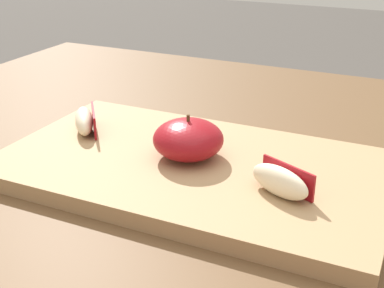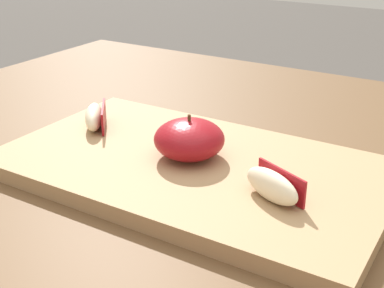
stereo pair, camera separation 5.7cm
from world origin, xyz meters
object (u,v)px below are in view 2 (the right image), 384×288
cutting_board (192,168)px  apple_wedge_front (95,117)px  apple_half_skin_up (189,139)px  apple_wedge_right (273,185)px

cutting_board → apple_wedge_front: size_ratio=6.42×
cutting_board → apple_wedge_front: apple_wedge_front is taller
cutting_board → apple_half_skin_up: size_ratio=5.42×
apple_half_skin_up → apple_wedge_right: 0.12m
apple_half_skin_up → cutting_board: bearing=-42.5°
apple_wedge_right → cutting_board: bearing=163.3°
cutting_board → apple_wedge_front: (-0.15, 0.02, 0.02)m
apple_wedge_right → apple_wedge_front: size_ratio=1.05×
apple_half_skin_up → apple_wedge_front: bearing=175.2°
apple_wedge_front → apple_half_skin_up: bearing=-4.8°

